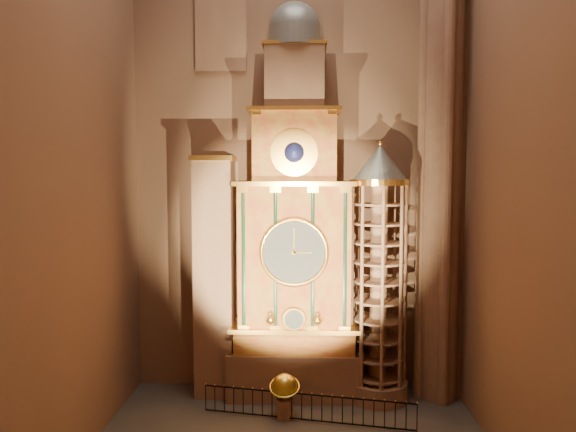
{
  "coord_description": "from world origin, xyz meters",
  "views": [
    {
      "loc": [
        0.43,
        -16.47,
        9.2
      ],
      "look_at": [
        -0.21,
        3.0,
        7.83
      ],
      "focal_mm": 32.0,
      "sensor_mm": 36.0,
      "label": 1
    }
  ],
  "objects_px": {
    "astronomical_clock": "(295,240)",
    "celestial_globe": "(285,391)",
    "portrait_tower": "(215,276)",
    "stair_turret": "(379,275)",
    "iron_railing": "(307,407)"
  },
  "relations": [
    {
      "from": "astronomical_clock",
      "to": "celestial_globe",
      "type": "height_order",
      "value": "astronomical_clock"
    },
    {
      "from": "portrait_tower",
      "to": "celestial_globe",
      "type": "height_order",
      "value": "portrait_tower"
    },
    {
      "from": "astronomical_clock",
      "to": "stair_turret",
      "type": "distance_m",
      "value": 3.78
    },
    {
      "from": "portrait_tower",
      "to": "stair_turret",
      "type": "relative_size",
      "value": 0.94
    },
    {
      "from": "stair_turret",
      "to": "celestial_globe",
      "type": "xyz_separation_m",
      "value": [
        -3.84,
        -1.88,
        -4.23
      ]
    },
    {
      "from": "celestial_globe",
      "to": "iron_railing",
      "type": "distance_m",
      "value": 1.03
    },
    {
      "from": "portrait_tower",
      "to": "celestial_globe",
      "type": "distance_m",
      "value": 5.57
    },
    {
      "from": "celestial_globe",
      "to": "iron_railing",
      "type": "xyz_separation_m",
      "value": [
        0.86,
        -0.35,
        -0.46
      ]
    },
    {
      "from": "stair_turret",
      "to": "iron_railing",
      "type": "bearing_deg",
      "value": -143.18
    },
    {
      "from": "iron_railing",
      "to": "stair_turret",
      "type": "bearing_deg",
      "value": 36.82
    },
    {
      "from": "stair_turret",
      "to": "iron_railing",
      "type": "xyz_separation_m",
      "value": [
        -2.98,
        -2.23,
        -4.7
      ]
    },
    {
      "from": "portrait_tower",
      "to": "iron_railing",
      "type": "xyz_separation_m",
      "value": [
        3.92,
        -2.51,
        -4.58
      ]
    },
    {
      "from": "celestial_globe",
      "to": "stair_turret",
      "type": "bearing_deg",
      "value": 26.13
    },
    {
      "from": "stair_turret",
      "to": "celestial_globe",
      "type": "relative_size",
      "value": 6.25
    },
    {
      "from": "portrait_tower",
      "to": "iron_railing",
      "type": "distance_m",
      "value": 6.53
    }
  ]
}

